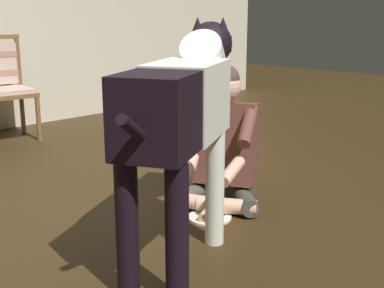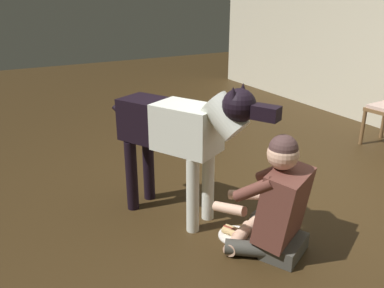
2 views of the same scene
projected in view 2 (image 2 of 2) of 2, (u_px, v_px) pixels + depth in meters
The scene contains 4 objects.
ground_plane at pixel (254, 206), 3.46m from camera, with size 15.88×15.88×0.00m, color #352512.
person_sitting_on_floor at pixel (276, 205), 2.75m from camera, with size 0.71×0.63×0.88m.
large_dog at pixel (181, 131), 3.03m from camera, with size 1.33×0.77×1.16m.
hot_dog_on_plate at pixel (235, 233), 3.03m from camera, with size 0.26×0.26×0.06m.
Camera 2 is at (2.40, -1.93, 1.74)m, focal length 37.49 mm.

